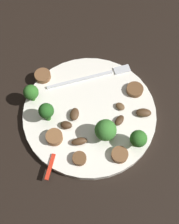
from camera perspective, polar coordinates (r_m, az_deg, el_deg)
name	(u,v)px	position (r m, az deg, el deg)	size (l,w,h in m)	color
ground_plane	(90,115)	(0.60, 0.00, -0.61)	(1.40, 1.40, 0.00)	black
plate	(90,114)	(0.60, 0.00, -0.31)	(0.27, 0.27, 0.01)	white
fork	(96,76)	(0.63, 1.32, 7.05)	(0.18, 0.02, 0.00)	silver
broccoli_floret_0	(138,139)	(0.54, 9.47, -5.17)	(0.03, 0.03, 0.05)	#347525
broccoli_floret_1	(31,93)	(0.59, -11.29, 3.73)	(0.03, 0.03, 0.04)	#347525
broccoli_floret_2	(106,130)	(0.54, 3.15, -3.55)	(0.04, 0.04, 0.05)	#408630
broccoli_floret_3	(46,111)	(0.56, -8.39, 0.14)	(0.03, 0.03, 0.05)	#296420
sausage_slice_0	(135,90)	(0.62, 8.79, 4.32)	(0.03, 0.03, 0.01)	brown
sausage_slice_1	(54,137)	(0.56, -6.85, -4.87)	(0.03, 0.03, 0.02)	brown
sausage_slice_2	(43,76)	(0.64, -9.07, 6.97)	(0.03, 0.03, 0.01)	brown
sausage_slice_3	(120,155)	(0.55, 5.88, -8.26)	(0.03, 0.03, 0.01)	brown
sausage_slice_4	(79,159)	(0.55, -1.98, -9.02)	(0.03, 0.03, 0.01)	brown
mushroom_0	(74,113)	(0.58, -3.04, -0.10)	(0.03, 0.02, 0.01)	#4C331E
mushroom_1	(120,106)	(0.60, 5.96, 1.09)	(0.02, 0.02, 0.01)	brown
mushroom_2	(144,113)	(0.59, 10.45, -0.13)	(0.03, 0.02, 0.01)	#4C331E
mushroom_3	(79,141)	(0.56, -1.98, -5.72)	(0.03, 0.01, 0.01)	#4C331E
mushroom_4	(119,120)	(0.58, 5.81, -1.63)	(0.03, 0.01, 0.01)	#422B19
mushroom_5	(66,125)	(0.57, -4.55, -2.53)	(0.02, 0.02, 0.01)	#422B19
pepper_strip_0	(50,167)	(0.55, -7.63, -10.49)	(0.05, 0.01, 0.00)	red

